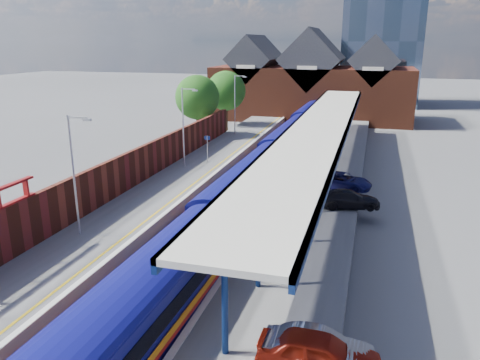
% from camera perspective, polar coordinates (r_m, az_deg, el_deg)
% --- Properties ---
extents(ground, '(240.00, 240.00, 0.00)m').
position_cam_1_polar(ground, '(48.25, 4.09, 2.34)').
color(ground, '#5B5B5E').
rests_on(ground, ground).
extents(ballast_bed, '(6.00, 76.00, 0.06)m').
position_cam_1_polar(ballast_bed, '(38.88, 1.03, -1.12)').
color(ballast_bed, '#473D33').
rests_on(ballast_bed, ground).
extents(rails, '(4.51, 76.00, 0.14)m').
position_cam_1_polar(rails, '(38.85, 1.03, -0.99)').
color(rails, slate).
rests_on(rails, ground).
extents(left_platform, '(5.00, 76.00, 1.00)m').
position_cam_1_polar(left_platform, '(40.44, -6.52, 0.17)').
color(left_platform, '#565659').
rests_on(left_platform, ground).
extents(right_platform, '(6.00, 76.00, 1.00)m').
position_cam_1_polar(right_platform, '(37.72, 9.87, -1.19)').
color(right_platform, '#565659').
rests_on(right_platform, ground).
extents(coping_left, '(0.30, 76.00, 0.05)m').
position_cam_1_polar(coping_left, '(39.48, -3.39, 0.64)').
color(coping_left, silver).
rests_on(coping_left, left_platform).
extents(coping_right, '(0.30, 76.00, 0.05)m').
position_cam_1_polar(coping_right, '(37.94, 5.64, -0.08)').
color(coping_right, silver).
rests_on(coping_right, right_platform).
extents(yellow_line, '(0.14, 76.00, 0.01)m').
position_cam_1_polar(yellow_line, '(39.68, -4.20, 0.68)').
color(yellow_line, yellow).
rests_on(yellow_line, left_platform).
extents(train, '(3.17, 65.96, 3.45)m').
position_cam_1_polar(train, '(40.59, 4.10, 2.67)').
color(train, '#0E0E62').
rests_on(train, ground).
extents(canopy, '(4.50, 52.00, 4.48)m').
position_cam_1_polar(canopy, '(38.53, 9.78, 6.48)').
color(canopy, navy).
rests_on(canopy, right_platform).
extents(lamp_post_b, '(1.48, 0.18, 7.00)m').
position_cam_1_polar(lamp_post_b, '(27.81, -19.46, 1.31)').
color(lamp_post_b, '#A5A8AA').
rests_on(lamp_post_b, left_platform).
extents(lamp_post_c, '(1.48, 0.18, 7.00)m').
position_cam_1_polar(lamp_post_c, '(41.56, -6.78, 6.97)').
color(lamp_post_c, '#A5A8AA').
rests_on(lamp_post_c, left_platform).
extents(lamp_post_d, '(1.48, 0.18, 7.00)m').
position_cam_1_polar(lamp_post_d, '(56.50, -0.50, 9.63)').
color(lamp_post_d, '#A5A8AA').
rests_on(lamp_post_d, left_platform).
extents(platform_sign, '(0.55, 0.08, 2.50)m').
position_cam_1_polar(platform_sign, '(43.33, -4.00, 4.35)').
color(platform_sign, '#A5A8AA').
rests_on(platform_sign, left_platform).
extents(brick_wall, '(0.35, 50.00, 3.86)m').
position_cam_1_polar(brick_wall, '(35.48, -14.47, 0.67)').
color(brick_wall, '#602A19').
rests_on(brick_wall, left_platform).
extents(station_building, '(30.00, 12.12, 13.78)m').
position_cam_1_polar(station_building, '(74.67, 8.74, 11.51)').
color(station_building, '#602A19').
rests_on(station_building, ground).
extents(tree_near, '(5.20, 5.20, 8.10)m').
position_cam_1_polar(tree_near, '(55.75, -5.11, 9.85)').
color(tree_near, '#382314').
rests_on(tree_near, ground).
extents(tree_far, '(5.20, 5.20, 8.10)m').
position_cam_1_polar(tree_far, '(62.94, -1.61, 10.68)').
color(tree_far, '#382314').
rests_on(tree_far, ground).
extents(parked_car_red, '(4.26, 1.74, 1.45)m').
position_cam_1_polar(parked_car_red, '(17.07, 9.64, -20.19)').
color(parked_car_red, '#9A1C0C').
rests_on(parked_car_red, right_platform).
extents(parked_car_silver, '(3.95, 1.44, 1.29)m').
position_cam_1_polar(parked_car_silver, '(17.34, 9.58, -19.85)').
color(parked_car_silver, '#BCBCC1').
rests_on(parked_car_silver, right_platform).
extents(parked_car_dark, '(4.43, 2.55, 1.21)m').
position_cam_1_polar(parked_car_dark, '(32.51, 13.14, -2.26)').
color(parked_car_dark, black).
rests_on(parked_car_dark, right_platform).
extents(parked_car_blue, '(4.84, 2.90, 1.26)m').
position_cam_1_polar(parked_car_blue, '(36.45, 12.28, -0.10)').
color(parked_car_blue, navy).
rests_on(parked_car_blue, right_platform).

